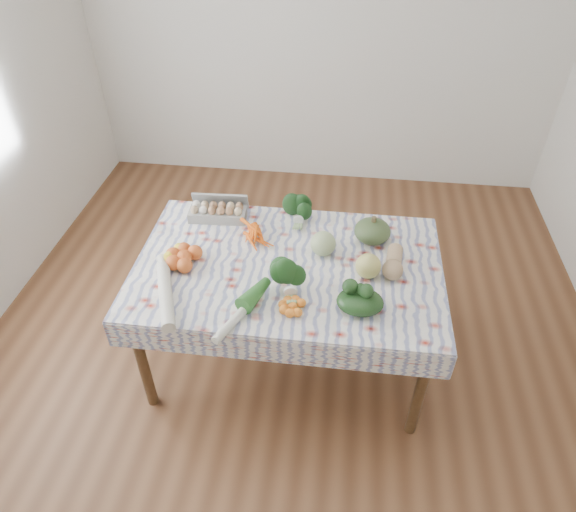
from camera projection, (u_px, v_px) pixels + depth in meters
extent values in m
plane|color=brown|center=(288.00, 355.00, 3.27)|extent=(4.50, 4.50, 0.00)
cube|color=silver|center=(323.00, 22.00, 4.09)|extent=(4.00, 0.04, 2.80)
cube|color=brown|center=(288.00, 269.00, 2.80)|extent=(1.60, 1.00, 0.04)
cylinder|color=brown|center=(143.00, 363.00, 2.78)|extent=(0.06, 0.06, 0.71)
cylinder|color=brown|center=(420.00, 391.00, 2.63)|extent=(0.06, 0.06, 0.71)
cylinder|color=brown|center=(187.00, 259.00, 3.45)|extent=(0.06, 0.06, 0.71)
cylinder|color=brown|center=(410.00, 277.00, 3.31)|extent=(0.06, 0.06, 0.71)
cube|color=white|center=(288.00, 265.00, 2.78)|extent=(1.66, 1.06, 0.01)
cube|color=#9C9C97|center=(218.00, 213.00, 3.08)|extent=(0.35, 0.15, 0.09)
cube|color=#F76011|center=(256.00, 237.00, 2.93)|extent=(0.29, 0.27, 0.04)
ellipsoid|color=#193E18|center=(299.00, 211.00, 3.04)|extent=(0.18, 0.16, 0.14)
ellipsoid|color=#3E532D|center=(372.00, 231.00, 2.90)|extent=(0.26, 0.26, 0.14)
sphere|color=#A8BD80|center=(323.00, 244.00, 2.81)|extent=(0.14, 0.14, 0.14)
ellipsoid|color=tan|center=(394.00, 261.00, 2.71)|extent=(0.14, 0.25, 0.11)
cube|color=orange|center=(184.00, 257.00, 2.76)|extent=(0.32, 0.32, 0.09)
ellipsoid|color=#1D4A1B|center=(289.00, 282.00, 2.58)|extent=(0.20, 0.20, 0.12)
cube|color=orange|center=(293.00, 306.00, 2.50)|extent=(0.19, 0.19, 0.05)
sphere|color=#C9C162|center=(368.00, 266.00, 2.67)|extent=(0.17, 0.17, 0.13)
ellipsoid|color=#173214|center=(360.00, 302.00, 2.49)|extent=(0.26, 0.22, 0.10)
cylinder|color=silver|center=(166.00, 295.00, 2.55)|extent=(0.23, 0.47, 0.07)
cylinder|color=silver|center=(242.00, 312.00, 2.47)|extent=(0.22, 0.41, 0.05)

